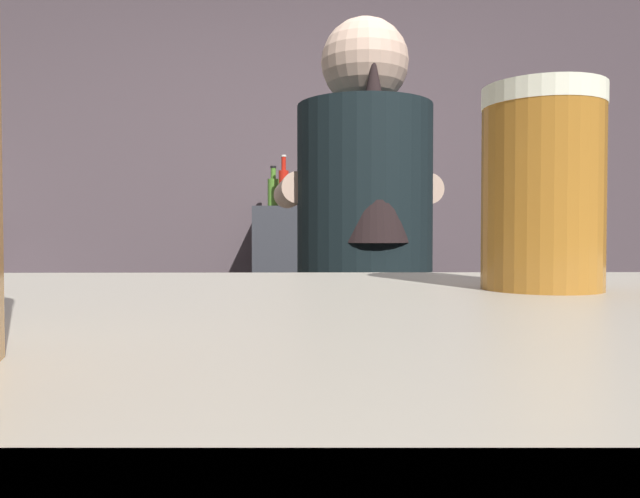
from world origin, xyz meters
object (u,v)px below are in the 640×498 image
(chefs_knife, at_px, (440,292))
(knife_block, at_px, (536,259))
(bartender, at_px, (365,294))
(pint_glass_far, at_px, (542,189))
(mixing_bowl, at_px, (218,284))
(bottle_hot_sauce, at_px, (284,186))
(bottle_olive_oil, at_px, (273,191))
(bottle_vinegar, at_px, (353,187))

(chefs_knife, bearing_deg, knife_block, 36.15)
(bartender, relative_size, pint_glass_far, 13.12)
(mixing_bowl, xyz_separation_m, bottle_hot_sauce, (0.16, 1.18, 0.41))
(knife_block, relative_size, bottle_olive_oil, 1.22)
(mixing_bowl, height_order, bottle_vinegar, bottle_vinegar)
(chefs_knife, relative_size, bottle_olive_oil, 1.08)
(pint_glass_far, relative_size, bottle_olive_oil, 0.56)
(chefs_knife, bearing_deg, bottle_vinegar, 115.96)
(bartender, height_order, bottle_vinegar, bartender)
(knife_block, height_order, bottle_hot_sauce, bottle_hot_sauce)
(pint_glass_far, bearing_deg, knife_block, 69.35)
(bottle_vinegar, relative_size, bottle_hot_sauce, 1.00)
(chefs_knife, xyz_separation_m, bottle_olive_oil, (-0.61, 1.34, 0.41))
(bartender, distance_m, mixing_bowl, 0.63)
(bartender, distance_m, bottle_vinegar, 1.71)
(mixing_bowl, relative_size, bottle_hot_sauce, 0.74)
(bottle_vinegar, bearing_deg, bottle_olive_oil, 169.73)
(knife_block, bearing_deg, mixing_bowl, -175.75)
(pint_glass_far, distance_m, bottle_hot_sauce, 2.79)
(bartender, xyz_separation_m, knife_block, (0.63, 0.52, 0.06))
(bartender, relative_size, bottle_vinegar, 6.19)
(pint_glass_far, relative_size, bottle_vinegar, 0.47)
(bottle_vinegar, bearing_deg, mixing_bowl, -113.49)
(mixing_bowl, relative_size, pint_glass_far, 1.58)
(knife_block, height_order, chefs_knife, knife_block)
(knife_block, distance_m, bottle_vinegar, 1.31)
(pint_glass_far, height_order, bottle_hot_sauce, bottle_hot_sauce)
(bartender, xyz_separation_m, chefs_knife, (0.28, 0.41, -0.04))
(chefs_knife, height_order, bottle_vinegar, bottle_vinegar)
(bottle_hot_sauce, relative_size, bottle_olive_oil, 1.20)
(pint_glass_far, distance_m, bottle_vinegar, 2.82)
(pint_glass_far, height_order, bottle_olive_oil, bottle_olive_oil)
(knife_block, xyz_separation_m, bottle_vinegar, (-0.54, 1.14, 0.33))
(bartender, bearing_deg, bottle_hot_sauce, 2.66)
(bottle_vinegar, bearing_deg, chefs_knife, -81.54)
(bottle_olive_oil, bearing_deg, bottle_hot_sauce, -62.56)
(bartender, relative_size, bottle_hot_sauce, 6.16)
(bottle_vinegar, bearing_deg, pint_glass_far, -91.77)
(bottle_hot_sauce, distance_m, bottle_olive_oil, 0.13)
(mixing_bowl, distance_m, chefs_knife, 0.72)
(chefs_knife, xyz_separation_m, bottle_vinegar, (-0.19, 1.26, 0.43))
(bartender, distance_m, pint_glass_far, 1.16)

